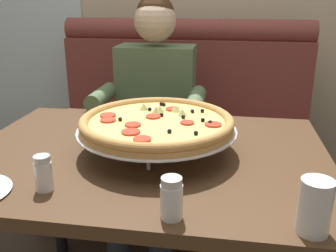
{
  "coord_description": "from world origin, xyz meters",
  "views": [
    {
      "loc": [
        0.27,
        -1.17,
        1.27
      ],
      "look_at": [
        0.08,
        0.01,
        0.85
      ],
      "focal_mm": 40.65,
      "sensor_mm": 36.0,
      "label": 1
    }
  ],
  "objects": [
    {
      "name": "pizza",
      "position": [
        0.04,
        0.01,
        0.86
      ],
      "size": [
        0.54,
        0.54,
        0.14
      ],
      "color": "silver",
      "rests_on": "dining_table"
    },
    {
      "name": "patio_chair",
      "position": [
        -1.25,
        1.96,
        0.52
      ],
      "size": [
        0.43,
        0.43,
        0.86
      ],
      "color": "black",
      "rests_on": "ground_plane"
    },
    {
      "name": "dining_table",
      "position": [
        0.0,
        0.0,
        0.67
      ],
      "size": [
        1.23,
        0.91,
        0.76
      ],
      "color": "#4C331E",
      "rests_on": "ground_plane"
    },
    {
      "name": "drinking_glass",
      "position": [
        0.47,
        -0.4,
        0.82
      ],
      "size": [
        0.07,
        0.07,
        0.13
      ],
      "color": "silver",
      "rests_on": "dining_table"
    },
    {
      "name": "shaker_pepper_flakes",
      "position": [
        0.15,
        -0.39,
        0.8
      ],
      "size": [
        0.06,
        0.06,
        0.11
      ],
      "color": "white",
      "rests_on": "dining_table"
    },
    {
      "name": "shaker_oregano",
      "position": [
        -0.22,
        -0.31,
        0.8
      ],
      "size": [
        0.05,
        0.05,
        0.1
      ],
      "color": "white",
      "rests_on": "dining_table"
    },
    {
      "name": "booth_bench",
      "position": [
        0.0,
        0.92,
        0.4
      ],
      "size": [
        1.51,
        0.78,
        1.13
      ],
      "color": "brown",
      "rests_on": "ground_plane"
    },
    {
      "name": "diner_main",
      "position": [
        -0.11,
        0.66,
        0.71
      ],
      "size": [
        0.54,
        0.64,
        1.27
      ],
      "color": "#2D3342",
      "rests_on": "ground_plane"
    }
  ]
}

